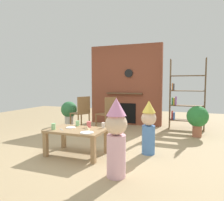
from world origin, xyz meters
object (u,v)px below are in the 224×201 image
at_px(dining_chair_left, 82,111).
at_px(paper_cup_near_right, 89,124).
at_px(paper_cup_center, 53,127).
at_px(paper_plate_front, 71,128).
at_px(paper_plate_rear, 87,132).
at_px(dining_chair_middle, 108,112).
at_px(potted_plant_short, 69,111).
at_px(birthday_cake_slice, 87,128).
at_px(child_with_cone_hat, 116,135).
at_px(paper_cup_far_left, 78,123).
at_px(bookshelf, 185,98).
at_px(paper_cup_near_left, 103,125).
at_px(child_in_pink, 149,126).
at_px(potted_plant_tall, 198,118).
at_px(coffee_table, 77,133).

bearing_deg(dining_chair_left, paper_cup_near_right, 147.42).
relative_size(paper_cup_center, paper_plate_front, 0.60).
distance_m(paper_plate_rear, dining_chair_middle, 2.10).
height_order(paper_plate_rear, potted_plant_short, potted_plant_short).
height_order(paper_cup_near_right, birthday_cake_slice, paper_cup_near_right).
distance_m(paper_cup_center, child_with_cone_hat, 1.35).
bearing_deg(paper_cup_far_left, paper_plate_front, -95.80).
distance_m(bookshelf, dining_chair_middle, 2.10).
relative_size(bookshelf, paper_cup_near_left, 19.27).
xyz_separation_m(paper_cup_center, dining_chair_left, (-0.51, 1.94, 0.01)).
xyz_separation_m(paper_cup_near_right, birthday_cake_slice, (0.06, -0.19, -0.02)).
height_order(paper_cup_near_left, dining_chair_middle, dining_chair_middle).
relative_size(paper_cup_far_left, child_in_pink, 0.10).
relative_size(paper_cup_far_left, birthday_cake_slice, 0.94).
bearing_deg(paper_plate_front, potted_plant_tall, 42.81).
height_order(paper_cup_far_left, dining_chair_left, dining_chair_left).
relative_size(paper_plate_front, dining_chair_middle, 0.19).
distance_m(paper_cup_near_right, birthday_cake_slice, 0.19).
bearing_deg(paper_plate_rear, birthday_cake_slice, 117.06).
bearing_deg(child_with_cone_hat, paper_plate_rear, 0.14).
bearing_deg(birthday_cake_slice, potted_plant_tall, 48.09).
distance_m(paper_cup_near_left, dining_chair_middle, 1.71).
bearing_deg(child_with_cone_hat, potted_plant_tall, -80.41).
bearing_deg(paper_plate_front, dining_chair_middle, 89.90).
distance_m(paper_plate_rear, potted_plant_short, 3.02).
height_order(paper_plate_front, birthday_cake_slice, birthday_cake_slice).
relative_size(coffee_table, paper_cup_near_right, 9.22).
bearing_deg(paper_cup_near_right, potted_plant_tall, 44.48).
distance_m(paper_cup_far_left, child_in_pink, 1.31).
height_order(bookshelf, birthday_cake_slice, bookshelf).
bearing_deg(paper_cup_far_left, child_with_cone_hat, -38.23).
bearing_deg(bookshelf, paper_cup_far_left, -125.94).
height_order(paper_cup_near_right, potted_plant_short, potted_plant_short).
relative_size(bookshelf, dining_chair_middle, 2.11).
distance_m(dining_chair_left, dining_chair_middle, 0.73).
distance_m(paper_cup_center, paper_plate_rear, 0.65).
xyz_separation_m(paper_plate_rear, child_with_cone_hat, (0.64, -0.39, 0.10)).
bearing_deg(paper_cup_near_right, child_with_cone_hat, -44.57).
distance_m(dining_chair_middle, potted_plant_tall, 2.17).
distance_m(coffee_table, dining_chair_middle, 1.88).
bearing_deg(paper_plate_rear, paper_cup_near_right, 112.60).
relative_size(birthday_cake_slice, dining_chair_middle, 0.11).
height_order(paper_cup_near_left, paper_cup_near_right, paper_cup_near_right).
relative_size(paper_cup_near_right, child_with_cone_hat, 0.10).
height_order(paper_cup_center, potted_plant_tall, potted_plant_tall).
xyz_separation_m(dining_chair_middle, potted_plant_short, (-1.39, 0.34, -0.09)).
height_order(paper_cup_near_right, paper_cup_far_left, paper_cup_near_right).
height_order(paper_plate_front, dining_chair_middle, dining_chair_middle).
distance_m(bookshelf, coffee_table, 3.31).
bearing_deg(paper_cup_far_left, birthday_cake_slice, -36.16).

